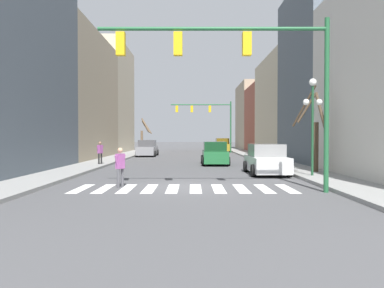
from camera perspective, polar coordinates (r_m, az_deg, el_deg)
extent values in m
plane|color=#4C4C4F|center=(15.30, -1.04, -6.56)|extent=(240.00, 240.00, 0.00)
cube|color=gray|center=(16.80, -24.49, -5.71)|extent=(2.35, 90.00, 0.15)
cube|color=gray|center=(16.55, 22.78, -5.80)|extent=(2.35, 90.00, 0.15)
cube|color=#515B66|center=(25.64, -26.17, 11.39)|extent=(6.00, 8.15, 13.32)
cube|color=tan|center=(35.88, -18.09, 6.80)|extent=(6.00, 14.41, 11.22)
cube|color=#BCB299|center=(48.46, -13.25, 6.59)|extent=(6.00, 11.63, 13.32)
cube|color=#515B66|center=(30.35, 20.71, 9.70)|extent=(6.00, 9.58, 13.19)
cube|color=#BCB299|center=(40.34, 15.30, 5.39)|extent=(6.00, 11.88, 10.11)
cube|color=#934C3D|center=(50.47, 12.18, 3.72)|extent=(6.00, 9.08, 8.65)
cube|color=tan|center=(60.39, 10.18, 4.09)|extent=(6.00, 11.07, 10.32)
cube|color=white|center=(15.42, -16.41, -6.53)|extent=(0.45, 2.60, 0.01)
cube|color=white|center=(15.19, -13.13, -6.63)|extent=(0.45, 2.60, 0.01)
cube|color=white|center=(15.01, -9.76, -6.71)|extent=(0.45, 2.60, 0.01)
cube|color=white|center=(14.88, -6.32, -6.77)|extent=(0.45, 2.60, 0.01)
cube|color=white|center=(14.81, -2.84, -6.80)|extent=(0.45, 2.60, 0.01)
cube|color=white|center=(14.79, 0.67, -6.81)|extent=(0.45, 2.60, 0.01)
cube|color=white|center=(14.83, 4.18, -6.80)|extent=(0.45, 2.60, 0.01)
cube|color=white|center=(14.92, 7.65, -6.76)|extent=(0.45, 2.60, 0.01)
cube|color=white|center=(15.06, 11.07, -6.69)|extent=(0.45, 2.60, 0.01)
cube|color=white|center=(15.26, 14.41, -6.60)|extent=(0.45, 2.60, 0.01)
cylinder|color=#236038|center=(14.58, 19.95, 5.54)|extent=(0.18, 0.18, 6.37)
cylinder|color=#236038|center=(14.24, 3.26, 17.13)|extent=(8.35, 0.14, 0.14)
cube|color=yellow|center=(14.22, 8.47, 14.85)|extent=(0.32, 0.28, 0.84)
cube|color=yellow|center=(14.09, -2.02, 14.99)|extent=(0.32, 0.28, 0.84)
cube|color=yellow|center=(14.32, -10.69, 14.75)|extent=(0.32, 0.28, 0.84)
cylinder|color=#236038|center=(47.76, 6.04, 2.58)|extent=(0.18, 0.18, 6.49)
cylinder|color=#236038|center=(47.67, 1.47, 6.02)|extent=(7.61, 0.14, 0.14)
cube|color=yellow|center=(47.67, 2.85, 5.35)|extent=(0.32, 0.28, 0.84)
cube|color=yellow|center=(47.61, 0.09, 5.36)|extent=(0.32, 0.28, 0.84)
cube|color=yellow|center=(47.65, -2.20, 5.35)|extent=(0.32, 0.28, 0.84)
cylinder|color=#1E4C2D|center=(19.17, 18.01, 1.93)|extent=(0.12, 0.12, 4.36)
sphere|color=white|center=(19.35, 18.05, 8.94)|extent=(0.36, 0.36, 0.36)
sphere|color=white|center=(19.15, 17.12, 6.12)|extent=(0.31, 0.31, 0.31)
sphere|color=white|center=(19.35, 18.94, 6.06)|extent=(0.31, 0.31, 0.31)
cube|color=#A38423|center=(49.91, 4.75, -0.48)|extent=(1.78, 4.43, 0.90)
cube|color=#594813|center=(49.89, 4.76, 0.46)|extent=(1.64, 2.30, 0.74)
cylinder|color=black|center=(51.22, 3.62, -0.78)|extent=(0.22, 0.64, 0.64)
cylinder|color=black|center=(51.37, 5.64, -0.78)|extent=(0.22, 0.64, 0.64)
cylinder|color=black|center=(48.49, 3.81, -0.89)|extent=(0.22, 0.64, 0.64)
cylinder|color=black|center=(48.64, 5.95, -0.88)|extent=(0.22, 0.64, 0.64)
cube|color=#236B38|center=(27.29, 3.61, -1.92)|extent=(1.71, 4.16, 0.82)
cube|color=#133A1E|center=(27.26, 3.61, -0.36)|extent=(1.58, 2.16, 0.67)
cylinder|color=black|center=(28.55, 1.70, -2.32)|extent=(0.22, 0.64, 0.64)
cylinder|color=black|center=(28.65, 5.20, -2.31)|extent=(0.22, 0.64, 0.64)
cylinder|color=black|center=(25.98, 1.86, -2.67)|extent=(0.22, 0.64, 0.64)
cylinder|color=black|center=(26.09, 5.70, -2.65)|extent=(0.22, 0.64, 0.64)
cube|color=gray|center=(39.22, -6.69, -0.98)|extent=(1.78, 4.78, 0.83)
cube|color=#464648|center=(39.20, -6.69, 0.11)|extent=(1.63, 2.49, 0.68)
cylinder|color=black|center=(40.82, -7.70, -1.28)|extent=(0.22, 0.64, 0.64)
cylinder|color=black|center=(40.61, -5.17, -1.29)|extent=(0.22, 0.64, 0.64)
cylinder|color=black|center=(37.88, -8.31, -1.47)|extent=(0.22, 0.64, 0.64)
cylinder|color=black|center=(37.66, -5.58, -1.48)|extent=(0.22, 0.64, 0.64)
cube|color=white|center=(20.68, 11.35, -2.95)|extent=(1.79, 4.36, 0.81)
cube|color=gray|center=(20.65, 11.36, -0.92)|extent=(1.65, 2.27, 0.66)
cylinder|color=black|center=(21.88, 8.31, -3.40)|extent=(0.22, 0.64, 0.64)
cylinder|color=black|center=(22.21, 12.99, -3.35)|extent=(0.22, 0.64, 0.64)
cylinder|color=black|center=(19.22, 9.46, -4.03)|extent=(0.22, 0.64, 0.64)
cylinder|color=black|center=(19.60, 14.75, -3.95)|extent=(0.22, 0.64, 0.64)
cylinder|color=black|center=(26.54, -13.89, -2.19)|extent=(0.11, 0.11, 0.73)
cylinder|color=black|center=(26.74, -13.52, -2.17)|extent=(0.11, 0.11, 0.73)
cube|color=#9E4C93|center=(26.61, -13.71, -0.77)|extent=(0.34, 0.41, 0.58)
sphere|color=#8C664C|center=(26.60, -13.72, 0.14)|extent=(0.21, 0.21, 0.21)
cylinder|color=#9E4C93|center=(26.45, -14.00, -0.86)|extent=(0.18, 0.26, 0.56)
cylinder|color=#9E4C93|center=(26.77, -13.43, -0.84)|extent=(0.18, 0.26, 0.56)
cylinder|color=#4C4C51|center=(15.27, -11.06, -5.15)|extent=(0.11, 0.11, 0.76)
cylinder|color=#4C4C51|center=(15.49, -10.45, -5.06)|extent=(0.11, 0.11, 0.76)
cube|color=#9E4C93|center=(15.32, -10.76, -2.58)|extent=(0.35, 0.43, 0.60)
sphere|color=tan|center=(15.30, -10.77, -0.94)|extent=(0.21, 0.21, 0.21)
cylinder|color=#9E4C93|center=(15.15, -11.24, -2.77)|extent=(0.19, 0.27, 0.58)
cylinder|color=#9E4C93|center=(15.50, -10.30, -2.68)|extent=(0.19, 0.27, 0.58)
cylinder|color=brown|center=(50.57, -7.53, 0.51)|extent=(0.31, 0.31, 2.66)
cylinder|color=brown|center=(50.99, -7.00, 2.63)|extent=(0.89, 1.06, 1.58)
cylinder|color=brown|center=(50.40, -6.81, 2.74)|extent=(1.45, 0.39, 2.16)
cylinder|color=brown|center=(50.09, -6.91, 2.75)|extent=(1.32, 1.04, 1.88)
cylinder|color=#473828|center=(21.25, 18.44, -0.43)|extent=(0.31, 0.31, 2.67)
cylinder|color=#473828|center=(20.80, 19.11, 4.93)|extent=(0.29, 1.23, 1.98)
cylinder|color=#473828|center=(21.20, 17.22, 5.28)|extent=(1.06, 0.22, 1.64)
cylinder|color=#473828|center=(21.59, 16.83, 5.53)|extent=(1.09, 1.04, 2.27)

